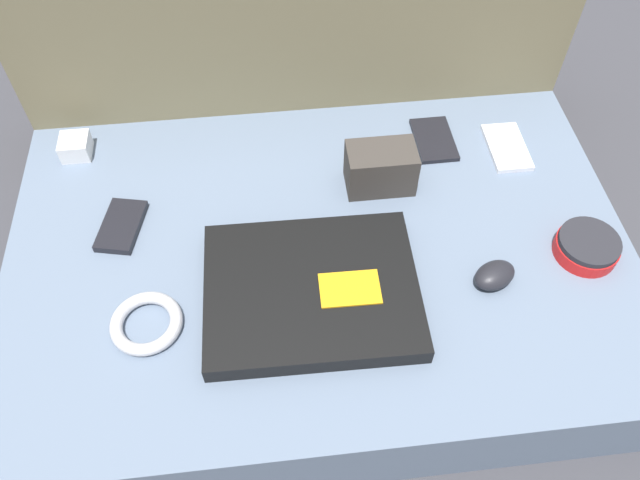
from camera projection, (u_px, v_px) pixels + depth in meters
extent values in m
plane|color=#38383D|center=(320.00, 296.00, 1.13)|extent=(8.00, 8.00, 0.00)
cube|color=slate|center=(320.00, 273.00, 1.07)|extent=(1.01, 0.67, 0.15)
cube|color=#756B4C|center=(295.00, 39.00, 1.20)|extent=(1.01, 0.20, 0.48)
cube|color=black|center=(312.00, 291.00, 0.94)|extent=(0.33, 0.26, 0.03)
cube|color=orange|center=(350.00, 289.00, 0.92)|extent=(0.09, 0.06, 0.00)
ellipsoid|color=black|center=(495.00, 275.00, 0.96)|extent=(0.08, 0.07, 0.03)
cylinder|color=red|center=(586.00, 248.00, 0.99)|extent=(0.10, 0.10, 0.02)
cylinder|color=#232328|center=(590.00, 242.00, 0.98)|extent=(0.10, 0.10, 0.01)
cube|color=black|center=(121.00, 226.00, 1.03)|extent=(0.08, 0.12, 0.01)
cube|color=black|center=(434.00, 140.00, 1.15)|extent=(0.07, 0.11, 0.01)
cube|color=silver|center=(507.00, 147.00, 1.14)|extent=(0.07, 0.12, 0.01)
cube|color=#38332D|center=(381.00, 168.00, 1.06)|extent=(0.12, 0.07, 0.08)
cube|color=silver|center=(76.00, 147.00, 1.12)|extent=(0.05, 0.05, 0.04)
torus|color=#B2B2B7|center=(146.00, 323.00, 0.91)|extent=(0.11, 0.11, 0.02)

